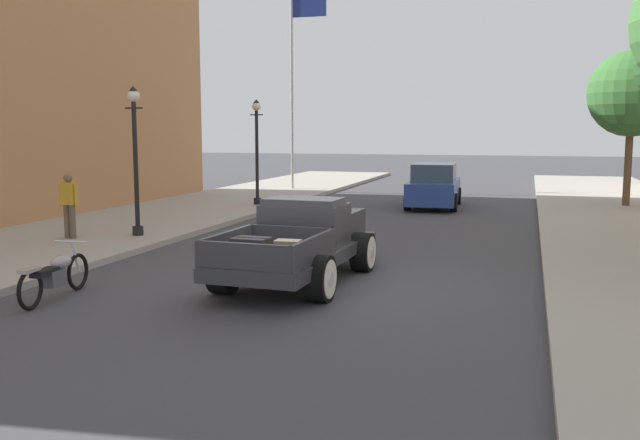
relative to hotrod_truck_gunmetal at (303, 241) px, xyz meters
The scene contains 9 objects.
ground_plane 0.80m from the hotrod_truck_gunmetal, 94.06° to the right, with size 140.00×140.00×0.00m, color #3D3D42.
hotrod_truck_gunmetal is the anchor object (origin of this frame).
motorcycle_parked 4.51m from the hotrod_truck_gunmetal, 141.73° to the right, with size 0.62×2.11×0.93m.
car_background_blue 13.40m from the hotrod_truck_gunmetal, 86.78° to the left, with size 2.02×4.37×1.65m.
pedestrian_sidewalk_left 7.31m from the hotrod_truck_gunmetal, 162.37° to the left, with size 0.53×0.22×1.65m.
street_lamp_near 6.63m from the hotrod_truck_gunmetal, 150.52° to the left, with size 0.50×0.32×3.85m.
street_lamp_far 12.53m from the hotrod_truck_gunmetal, 116.14° to the left, with size 0.50×0.32×3.85m.
flagpole 19.89m from the hotrod_truck_gunmetal, 109.17° to the left, with size 1.74×0.16×9.16m.
street_tree_third 16.91m from the hotrod_truck_gunmetal, 62.77° to the left, with size 3.09×3.09×5.58m.
Camera 1 is at (4.15, -12.19, 2.87)m, focal length 38.61 mm.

